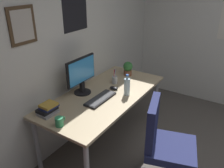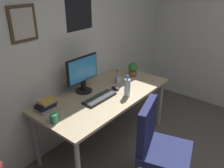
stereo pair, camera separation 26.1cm
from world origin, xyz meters
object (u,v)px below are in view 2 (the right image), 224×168
water_bottle (127,87)px  pen_cup (118,79)px  computer_mouse (115,88)px  office_chair (158,145)px  potted_plant (133,69)px  keyboard (100,98)px  book_stack_left (46,105)px  monitor (83,73)px  coffee_mug_near (54,118)px

water_bottle → pen_cup: (0.19, 0.29, -0.05)m
computer_mouse → pen_cup: bearing=29.2°
office_chair → potted_plant: (0.85, 0.89, 0.30)m
water_bottle → pen_cup: water_bottle is taller
computer_mouse → water_bottle: 0.22m
keyboard → book_stack_left: size_ratio=2.10×
monitor → book_stack_left: bearing=-179.9°
monitor → keyboard: 0.36m
office_chair → monitor: bearing=85.3°
water_bottle → office_chair: bearing=-118.8°
office_chair → keyboard: office_chair is taller
coffee_mug_near → potted_plant: potted_plant is taller
keyboard → book_stack_left: (-0.52, 0.28, 0.04)m
computer_mouse → coffee_mug_near: (-0.91, 0.01, 0.03)m
coffee_mug_near → book_stack_left: size_ratio=0.55×
computer_mouse → book_stack_left: size_ratio=0.54×
potted_plant → keyboard: bearing=-173.2°
office_chair → water_bottle: 0.76m
book_stack_left → coffee_mug_near: bearing=-110.9°
potted_plant → water_bottle: bearing=-151.7°
coffee_mug_near → pen_cup: size_ratio=0.57×
keyboard → water_bottle: size_ratio=1.70×
computer_mouse → potted_plant: (0.49, 0.08, 0.09)m
computer_mouse → coffee_mug_near: coffee_mug_near is taller
monitor → book_stack_left: monitor is taller
keyboard → potted_plant: 0.80m
monitor → pen_cup: 0.51m
keyboard → potted_plant: (0.79, 0.09, 0.09)m
coffee_mug_near → pen_cup: bearing=4.0°
keyboard → coffee_mug_near: size_ratio=3.78×
book_stack_left → office_chair: bearing=-67.2°
monitor → book_stack_left: (-0.54, -0.00, -0.19)m
computer_mouse → pen_cup: size_ratio=0.55×
keyboard → office_chair: bearing=-94.7°
keyboard → computer_mouse: size_ratio=3.91×
water_bottle → keyboard: bearing=145.4°
monitor → keyboard: bearing=-94.8°
potted_plant → office_chair: bearing=-133.9°
keyboard → computer_mouse: (0.30, 0.01, 0.01)m
water_bottle → potted_plant: (0.52, 0.28, -0.00)m
pen_cup → book_stack_left: 0.99m
book_stack_left → monitor: bearing=0.1°
office_chair → water_bottle: (0.33, 0.61, 0.30)m
office_chair → monitor: size_ratio=2.07×
keyboard → water_bottle: 0.34m
water_bottle → potted_plant: 0.59m
office_chair → coffee_mug_near: (-0.55, 0.82, 0.24)m
monitor → computer_mouse: 0.44m
potted_plant → pen_cup: 0.33m
office_chair → computer_mouse: (0.36, 0.81, 0.22)m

